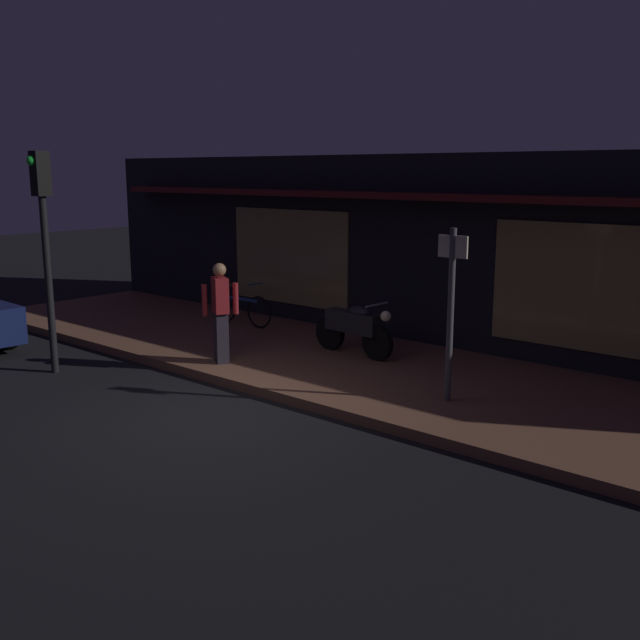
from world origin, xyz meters
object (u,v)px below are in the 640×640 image
motorcycle (355,327)px  person_photographer (221,311)px  bicycle_parked (241,308)px  sign_post (451,305)px  traffic_light_pole (44,223)px

motorcycle → person_photographer: 2.33m
bicycle_parked → sign_post: sign_post is taller
motorcycle → person_photographer: size_ratio=1.02×
person_photographer → sign_post: size_ratio=0.70×
bicycle_parked → traffic_light_pole: (-0.09, -4.16, 1.97)m
traffic_light_pole → bicycle_parked: bearing=88.7°
person_photographer → traffic_light_pole: size_ratio=0.46×
motorcycle → sign_post: (2.57, -1.18, 0.86)m
bicycle_parked → traffic_light_pole: bearing=-91.3°
bicycle_parked → motorcycle: bearing=-7.4°
person_photographer → sign_post: 4.02m
traffic_light_pole → person_photographer: bearing=42.4°
traffic_light_pole → motorcycle: bearing=47.5°
bicycle_parked → person_photographer: (1.96, -2.29, 0.52)m
bicycle_parked → person_photographer: person_photographer is taller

